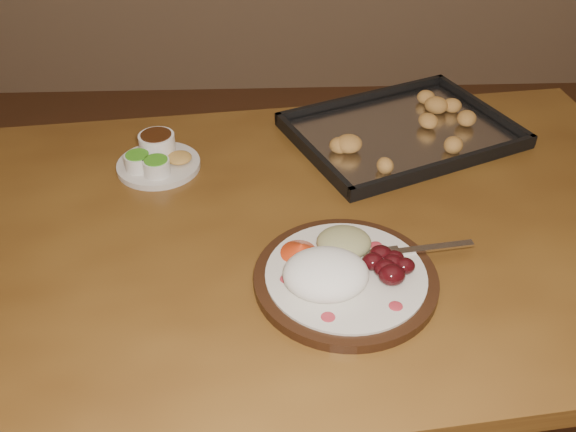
{
  "coord_description": "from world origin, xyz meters",
  "views": [
    {
      "loc": [
        -0.26,
        -1.01,
        1.47
      ],
      "look_at": [
        -0.22,
        -0.09,
        0.77
      ],
      "focal_mm": 40.0,
      "sensor_mm": 36.0,
      "label": 1
    }
  ],
  "objects": [
    {
      "name": "dining_table",
      "position": [
        -0.21,
        -0.09,
        0.65
      ],
      "size": [
        1.59,
        1.06,
        0.75
      ],
      "rotation": [
        0.0,
        0.0,
        0.11
      ],
      "color": "brown",
      "rests_on": "ground"
    },
    {
      "name": "baking_tray",
      "position": [
        0.04,
        0.22,
        0.76
      ],
      "size": [
        0.56,
        0.5,
        0.05
      ],
      "rotation": [
        0.0,
        0.0,
        0.41
      ],
      "color": "black",
      "rests_on": "dining_table"
    },
    {
      "name": "dinner_plate",
      "position": [
        -0.14,
        -0.24,
        0.77
      ],
      "size": [
        0.37,
        0.3,
        0.07
      ],
      "rotation": [
        0.0,
        0.0,
        0.33
      ],
      "color": "black",
      "rests_on": "dining_table"
    },
    {
      "name": "ground",
      "position": [
        0.0,
        0.0,
        0.0
      ],
      "size": [
        4.0,
        4.0,
        0.0
      ],
      "primitive_type": "plane",
      "color": "#58331E",
      "rests_on": "ground"
    },
    {
      "name": "condiment_saucer",
      "position": [
        -0.48,
        0.12,
        0.77
      ],
      "size": [
        0.17,
        0.17,
        0.06
      ],
      "rotation": [
        0.0,
        0.0,
        -0.17
      ],
      "color": "beige",
      "rests_on": "dining_table"
    }
  ]
}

